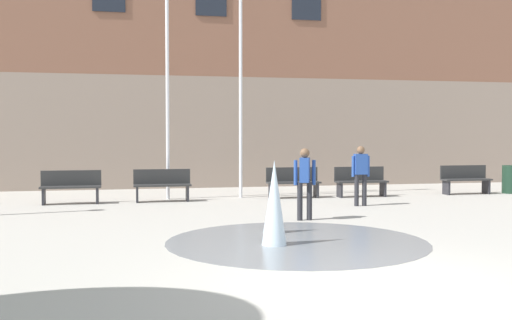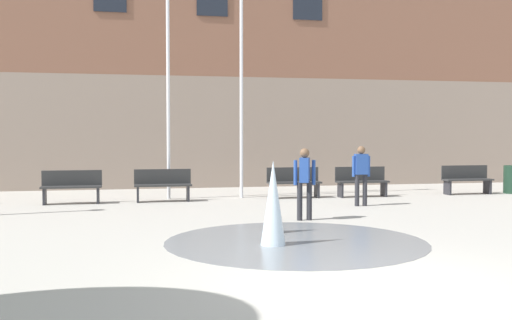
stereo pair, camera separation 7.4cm
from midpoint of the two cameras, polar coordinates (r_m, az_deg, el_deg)
name	(u,v)px [view 1 (the left image)]	position (r m, az deg, el deg)	size (l,w,h in m)	color
ground_plane	(365,284)	(7.82, 10.11, -11.56)	(100.00, 100.00, 0.00)	#B2ADA3
library_building	(201,72)	(24.45, -5.35, 8.30)	(36.00, 6.05, 8.80)	gray
splash_fountain	(280,214)	(10.66, 2.13, -5.20)	(4.62, 4.62, 1.45)	gray
park_bench_under_left_flagpole	(71,186)	(17.10, -17.33, -2.41)	(1.60, 0.44, 0.91)	#28282D
park_bench_center	(162,185)	(17.11, -9.04, -2.33)	(1.60, 0.44, 0.91)	#28282D
park_bench_under_right_flagpole	(293,182)	(17.92, 3.43, -2.09)	(1.60, 0.44, 0.91)	#28282D
park_bench_near_trashcan	(361,181)	(18.50, 9.83, -1.98)	(1.60, 0.44, 0.91)	#28282D
park_bench_far_right	(465,179)	(20.17, 19.21, -1.72)	(1.60, 0.44, 0.91)	#28282D
teen_by_trashcan	(361,171)	(16.06, 9.81, -1.02)	(0.50, 0.22, 1.59)	#28282D
adult_in_red	(305,178)	(13.21, 4.50, -1.72)	(0.50, 0.39, 1.59)	#28282D
flagpole_left	(168,64)	(17.79, -8.47, 8.99)	(0.80, 0.10, 7.38)	silver
flagpole_right	(242,72)	(18.04, -1.49, 8.41)	(0.80, 0.10, 7.07)	silver
trash_can	(511,179)	(20.97, 23.04, -1.71)	(0.56, 0.56, 0.90)	#193323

